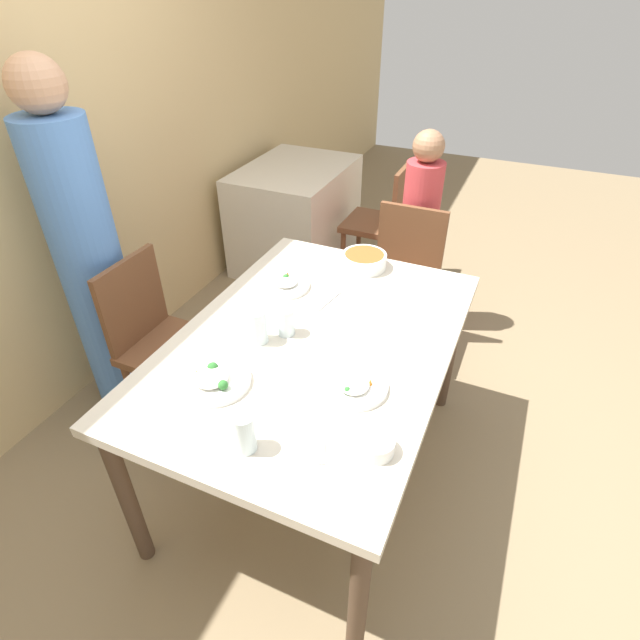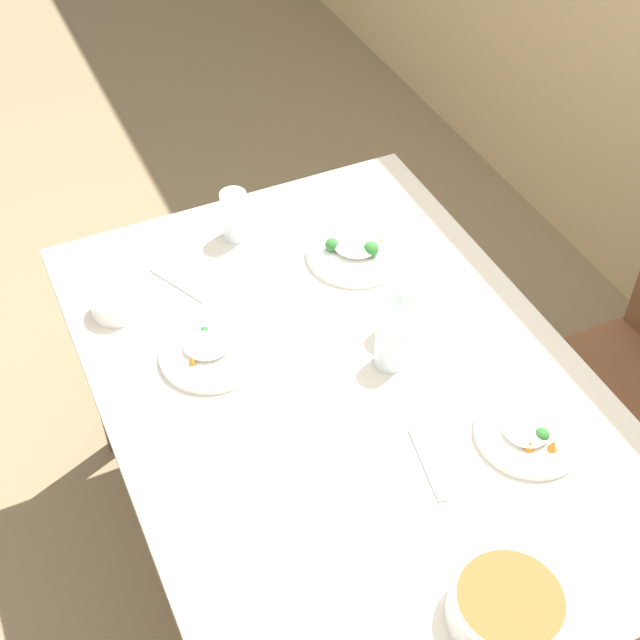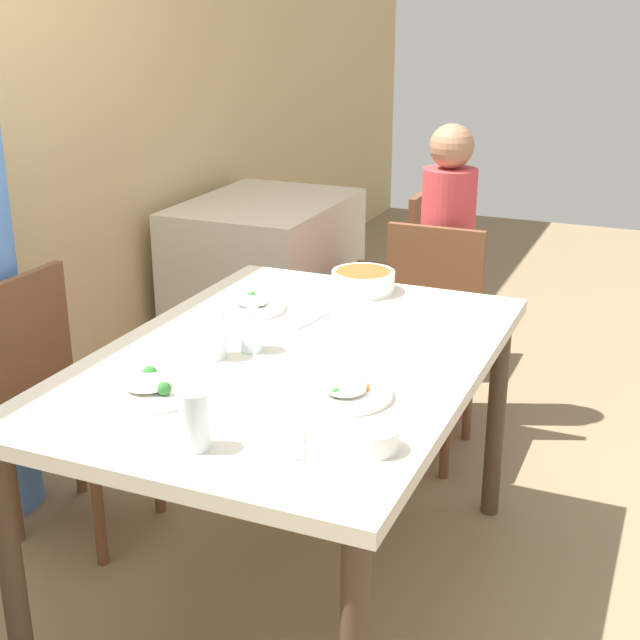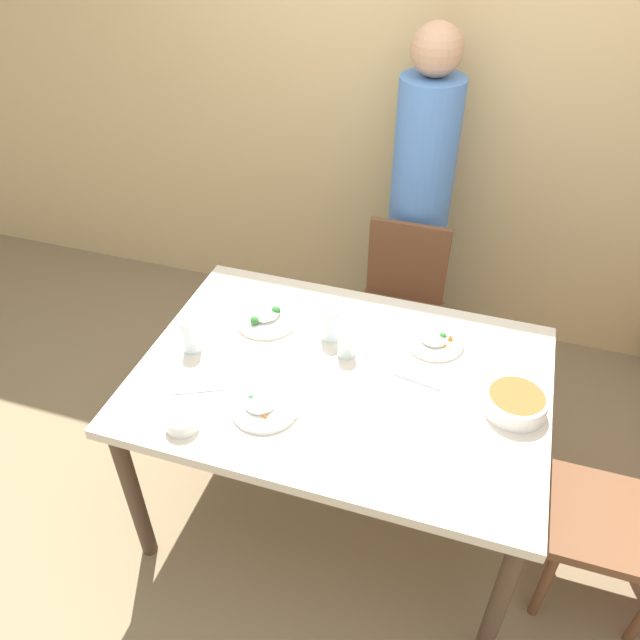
{
  "view_description": "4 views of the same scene",
  "coord_description": "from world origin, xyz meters",
  "px_view_note": "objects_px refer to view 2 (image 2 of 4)",
  "views": [
    {
      "loc": [
        -1.36,
        -0.63,
        1.92
      ],
      "look_at": [
        0.03,
        -0.01,
        0.83
      ],
      "focal_mm": 28.0,
      "sensor_mm": 36.0,
      "label": 1
    },
    {
      "loc": [
        1.11,
        -0.58,
        2.2
      ],
      "look_at": [
        -0.07,
        -0.03,
        0.9
      ],
      "focal_mm": 50.0,
      "sensor_mm": 36.0,
      "label": 2
    },
    {
      "loc": [
        -2.02,
        -0.95,
        1.67
      ],
      "look_at": [
        -0.0,
        -0.09,
        0.87
      ],
      "focal_mm": 50.0,
      "sensor_mm": 36.0,
      "label": 3
    },
    {
      "loc": [
        0.41,
        -1.54,
        2.29
      ],
      "look_at": [
        -0.09,
        0.02,
        0.97
      ],
      "focal_mm": 35.0,
      "sensor_mm": 36.0,
      "label": 4
    }
  ],
  "objects_px": {
    "chair_adult_spot": "(640,370)",
    "glass_water_tall": "(402,307)",
    "plate_rice_adult": "(356,250)",
    "bowl_curry": "(508,607)"
  },
  "relations": [
    {
      "from": "chair_adult_spot",
      "to": "glass_water_tall",
      "type": "height_order",
      "value": "glass_water_tall"
    },
    {
      "from": "chair_adult_spot",
      "to": "plate_rice_adult",
      "type": "relative_size",
      "value": 3.53
    },
    {
      "from": "chair_adult_spot",
      "to": "glass_water_tall",
      "type": "relative_size",
      "value": 6.31
    },
    {
      "from": "bowl_curry",
      "to": "plate_rice_adult",
      "type": "height_order",
      "value": "bowl_curry"
    },
    {
      "from": "plate_rice_adult",
      "to": "glass_water_tall",
      "type": "relative_size",
      "value": 1.79
    },
    {
      "from": "chair_adult_spot",
      "to": "glass_water_tall",
      "type": "xyz_separation_m",
      "value": [
        -0.15,
        -0.65,
        0.36
      ]
    },
    {
      "from": "plate_rice_adult",
      "to": "chair_adult_spot",
      "type": "bearing_deg",
      "value": 56.55
    },
    {
      "from": "bowl_curry",
      "to": "plate_rice_adult",
      "type": "xyz_separation_m",
      "value": [
        -0.96,
        0.19,
        -0.02
      ]
    },
    {
      "from": "chair_adult_spot",
      "to": "bowl_curry",
      "type": "xyz_separation_m",
      "value": [
        0.54,
        -0.82,
        0.33
      ]
    },
    {
      "from": "glass_water_tall",
      "to": "chair_adult_spot",
      "type": "bearing_deg",
      "value": 77.0
    }
  ]
}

